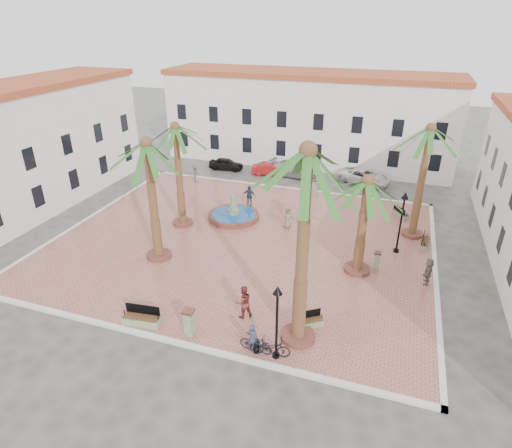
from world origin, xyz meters
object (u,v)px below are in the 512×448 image
at_px(lamppost_e, 402,212).
at_px(pedestrian_fountain_b, 249,196).
at_px(litter_bin, 256,347).
at_px(car_white, 364,176).
at_px(fountain, 234,215).
at_px(palm_nw, 176,138).
at_px(cyclist_a, 252,338).
at_px(lamppost_s, 277,310).
at_px(palm_e, 366,194).
at_px(bench_e, 425,243).
at_px(palm_ne, 429,141).
at_px(bollard_n, 314,186).
at_px(palm_sw, 148,157).
at_px(bench_se, 308,323).
at_px(car_silver, 294,169).
at_px(bicycle_b, 256,344).
at_px(car_red, 270,169).
at_px(bollard_e, 377,260).
at_px(pedestrian_north, 196,173).
at_px(bench_s, 142,319).
at_px(cyclist_b, 243,302).
at_px(bicycle_a, 270,347).
at_px(palm_s, 307,174).
at_px(bollard_se, 189,322).
at_px(bench_ne, 401,214).
at_px(car_black, 226,164).

xyz_separation_m(lamppost_e, pedestrian_fountain_b, (-12.12, 3.99, -2.03)).
height_order(litter_bin, car_white, car_white).
xyz_separation_m(fountain, palm_nw, (-3.36, -2.21, 6.47)).
height_order(litter_bin, cyclist_a, cyclist_a).
bearing_deg(lamppost_s, palm_e, 72.96).
xyz_separation_m(bench_e, cyclist_a, (-8.03, -13.70, 0.54)).
distance_m(palm_ne, bollard_n, 12.04).
distance_m(bench_e, lamppost_e, 3.60).
bearing_deg(palm_sw, bench_se, -18.90).
relative_size(palm_e, car_silver, 1.26).
height_order(bicycle_b, car_red, car_red).
bearing_deg(cyclist_a, bench_se, -132.46).
bearing_deg(bicycle_b, bollard_n, 9.47).
distance_m(palm_sw, bollard_e, 15.56).
relative_size(bench_se, car_silver, 0.32).
relative_size(pedestrian_fountain_b, car_white, 0.37).
height_order(lamppost_e, car_red, lamppost_e).
height_order(palm_nw, pedestrian_north, palm_nw).
relative_size(palm_e, cyclist_a, 4.08).
relative_size(palm_e, bench_s, 3.12).
xyz_separation_m(cyclist_b, car_red, (-5.37, 22.34, -0.49)).
distance_m(bench_e, car_white, 12.80).
xyz_separation_m(palm_ne, bench_se, (-5.01, -12.51, -6.83)).
bearing_deg(palm_ne, bench_se, -111.84).
bearing_deg(bicycle_b, pedestrian_north, 38.18).
distance_m(palm_ne, bicycle_a, 17.66).
relative_size(bollard_e, litter_bin, 2.03).
xyz_separation_m(fountain, bollard_n, (4.98, 7.20, 0.38)).
relative_size(palm_s, bollard_e, 8.04).
relative_size(bench_e, car_red, 0.46).
bearing_deg(palm_e, pedestrian_north, 146.29).
relative_size(palm_ne, bench_s, 4.01).
relative_size(lamppost_e, cyclist_a, 2.77).
bearing_deg(car_silver, bollard_se, -170.21).
xyz_separation_m(palm_nw, bollard_n, (8.34, 9.41, -6.08)).
distance_m(pedestrian_fountain_b, car_white, 12.42).
bearing_deg(bicycle_b, bicycle_a, -84.68).
bearing_deg(bicycle_a, bench_se, -33.46).
xyz_separation_m(palm_e, pedestrian_north, (-16.68, 11.13, -4.37)).
distance_m(bench_se, bench_ne, 16.09).
bearing_deg(palm_s, lamppost_e, 67.93).
relative_size(lamppost_s, bollard_n, 3.13).
height_order(bollard_n, car_white, bollard_n).
bearing_deg(lamppost_s, bench_e, 63.46).
relative_size(lamppost_s, car_red, 1.08).
bearing_deg(car_black, car_white, -91.26).
xyz_separation_m(palm_nw, palm_sw, (0.81, -4.98, 0.17)).
bearing_deg(car_red, car_white, -97.07).
height_order(palm_s, bench_s, palm_s).
distance_m(palm_e, palm_ne, 7.27).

